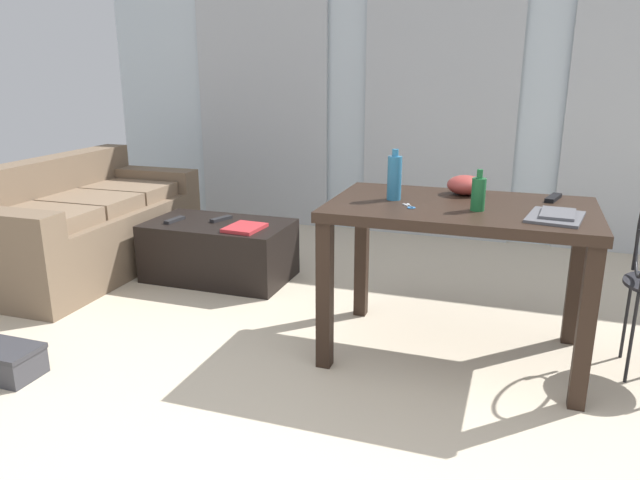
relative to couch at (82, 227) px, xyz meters
name	(u,v)px	position (x,y,z in m)	size (l,w,h in m)	color
ground_plane	(371,338)	(2.26, -0.45, -0.32)	(8.79, 8.79, 0.00)	beige
wall_back	(441,94)	(2.26, 1.78, 0.89)	(6.22, 0.10, 2.40)	silver
curtains	(438,118)	(2.26, 1.69, 0.69)	(4.42, 0.03, 2.02)	#B2B7BC
couch	(82,227)	(0.00, 0.00, 0.00)	(0.89, 1.76, 0.79)	brown
coffee_table	(219,250)	(1.02, 0.14, -0.12)	(0.97, 0.56, 0.40)	black
craft_table	(459,228)	(2.69, -0.49, 0.35)	(1.25, 0.77, 0.79)	black
bottle_near	(478,193)	(2.78, -0.59, 0.55)	(0.06, 0.06, 0.19)	#195B2D
bottle_far	(394,177)	(2.36, -0.49, 0.58)	(0.07, 0.07, 0.25)	teal
bowl	(465,185)	(2.68, -0.25, 0.52)	(0.19, 0.19, 0.10)	#9E3833
book_stack	(556,216)	(3.11, -0.63, 0.48)	(0.26, 0.33, 0.02)	#4C4C51
tv_remote_on_table	(553,198)	(3.11, -0.24, 0.48)	(0.04, 0.18, 0.02)	black
scissors	(410,207)	(2.47, -0.63, 0.47)	(0.07, 0.10, 0.00)	#9EA0A5
tv_remote_primary	(221,219)	(1.02, 0.20, 0.09)	(0.05, 0.17, 0.02)	#232326
tv_remote_secondary	(175,220)	(0.73, 0.07, 0.09)	(0.04, 0.18, 0.02)	#232326
magazine	(245,228)	(1.27, 0.04, 0.09)	(0.22, 0.26, 0.02)	red
shoebox	(4,361)	(0.71, -1.42, -0.24)	(0.35, 0.22, 0.15)	#38383D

